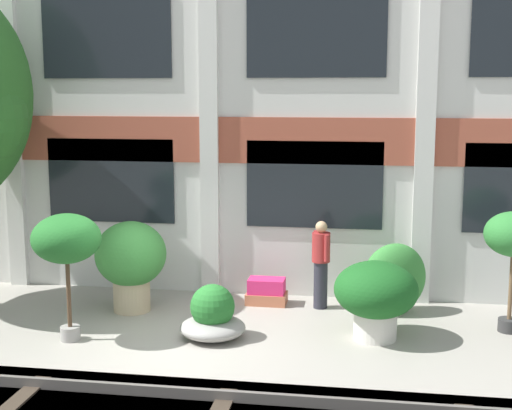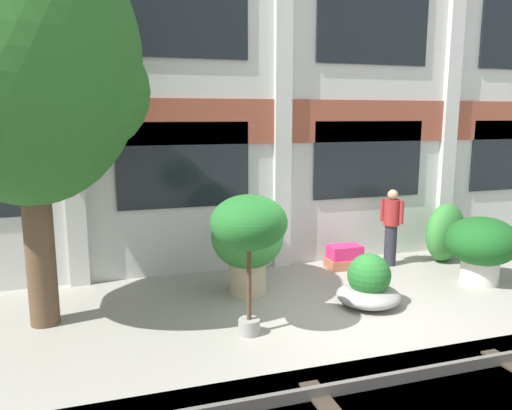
{
  "view_description": "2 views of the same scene",
  "coord_description": "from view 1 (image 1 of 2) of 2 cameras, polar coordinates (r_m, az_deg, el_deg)",
  "views": [
    {
      "loc": [
        3.1,
        -10.73,
        4.06
      ],
      "look_at": [
        1.08,
        2.01,
        1.98
      ],
      "focal_mm": 50.0,
      "sensor_mm": 36.0,
      "label": 1
    },
    {
      "loc": [
        -3.71,
        -6.83,
        3.23
      ],
      "look_at": [
        -1.13,
        1.23,
        1.7
      ],
      "focal_mm": 35.0,
      "sensor_mm": 36.0,
      "label": 2
    }
  ],
  "objects": [
    {
      "name": "topiary_hedge",
      "position": [
        13.39,
        11.0,
        -5.77
      ],
      "size": [
        1.43,
        1.18,
        1.3
      ],
      "primitive_type": "ellipsoid",
      "rotation": [
        0.0,
        0.0,
        3.6
      ],
      "color": "#388438",
      "rests_on": "ground"
    },
    {
      "name": "resident_by_doorway",
      "position": [
        13.42,
        5.21,
        -4.54
      ],
      "size": [
        0.34,
        0.47,
        1.67
      ],
      "rotation": [
        0.0,
        0.0,
        -2.6
      ],
      "color": "#282833",
      "rests_on": "ground"
    },
    {
      "name": "potted_plant_terracotta_small",
      "position": [
        11.87,
        -14.93,
        -2.81
      ],
      "size": [
        1.12,
        1.12,
        2.11
      ],
      "color": "gray",
      "rests_on": "ground"
    },
    {
      "name": "potted_plant_square_trough",
      "position": [
        13.79,
        0.85,
        -6.96
      ],
      "size": [
        0.78,
        0.49,
        0.49
      ],
      "color": "#B76647",
      "rests_on": "ground"
    },
    {
      "name": "ground_plane",
      "position": [
        11.89,
        -6.8,
        -10.89
      ],
      "size": [
        80.0,
        80.0,
        0.0
      ],
      "primitive_type": "plane",
      "color": "#9E998E"
    },
    {
      "name": "potted_plant_glazed_jar",
      "position": [
        11.92,
        9.57,
        -7.01
      ],
      "size": [
        1.38,
        1.38,
        1.3
      ],
      "color": "beige",
      "rests_on": "ground"
    },
    {
      "name": "potted_plant_wide_bowl",
      "position": [
        11.95,
        -3.49,
        -8.95
      ],
      "size": [
        1.09,
        1.09,
        0.91
      ],
      "color": "gray",
      "rests_on": "ground"
    },
    {
      "name": "apartment_facade",
      "position": [
        14.33,
        -3.52,
        7.97
      ],
      "size": [
        16.9,
        0.64,
        7.56
      ],
      "color": "silver",
      "rests_on": "ground"
    },
    {
      "name": "potted_plant_stone_basin",
      "position": [
        13.38,
        -9.98,
        -4.25
      ],
      "size": [
        1.31,
        1.31,
        1.69
      ],
      "color": "tan",
      "rests_on": "ground"
    }
  ]
}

